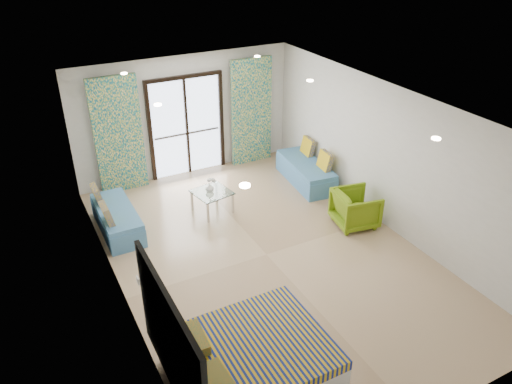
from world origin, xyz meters
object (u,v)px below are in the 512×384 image
bed (250,361)px  coffee_table (212,194)px  daybed_right (306,171)px  armchair (356,207)px  daybed_left (116,218)px

bed → coffee_table: coffee_table is taller
daybed_right → coffee_table: bearing=-168.5°
bed → daybed_right: bearing=49.8°
daybed_right → armchair: 1.94m
coffee_table → daybed_left: bearing=173.8°
bed → daybed_left: bearing=98.6°
coffee_table → armchair: same height
bed → armchair: size_ratio=2.50×
daybed_left → coffee_table: (1.87, -0.20, 0.14)m
daybed_left → coffee_table: 1.88m
daybed_left → coffee_table: bearing=-6.2°
coffee_table → daybed_right: bearing=5.1°
daybed_left → armchair: (4.09, -1.93, 0.14)m
bed → daybed_right: (3.59, 4.25, -0.01)m
bed → daybed_right: 5.56m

